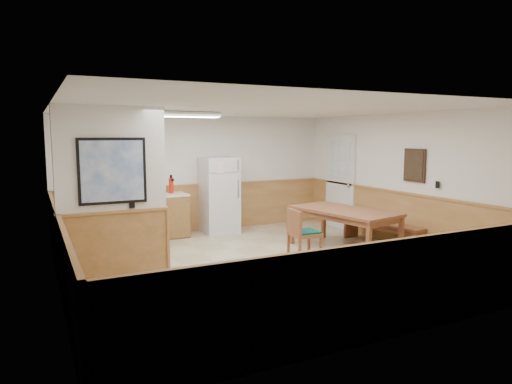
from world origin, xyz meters
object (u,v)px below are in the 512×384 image
refrigerator (219,195)px  soap_bottle (89,193)px  dining_table (344,214)px  dining_chair (300,230)px  dining_bench (383,227)px  fire_extinguisher (171,185)px

refrigerator → soap_bottle: refrigerator is taller
dining_table → dining_chair: bearing=177.7°
dining_table → soap_bottle: 4.78m
refrigerator → dining_bench: refrigerator is taller
dining_table → dining_chair: (-1.03, -0.16, -0.17)m
dining_table → dining_bench: size_ratio=1.18×
dining_table → soap_bottle: size_ratio=9.71×
dining_bench → dining_chair: 1.96m
refrigerator → soap_bottle: size_ratio=7.45×
dining_chair → refrigerator: bearing=102.5°
refrigerator → dining_table: 2.84m
dining_chair → fire_extinguisher: (-1.46, 2.67, 0.57)m
dining_bench → dining_table: bearing=170.7°
dining_bench → dining_chair: (-1.95, -0.14, 0.15)m
fire_extinguisher → soap_bottle: (-1.60, -0.06, -0.06)m
refrigerator → soap_bottle: bearing=179.8°
refrigerator → dining_table: size_ratio=0.77×
fire_extinguisher → soap_bottle: fire_extinguisher is taller
dining_bench → dining_chair: dining_chair is taller
refrigerator → dining_bench: bearing=-45.4°
refrigerator → soap_bottle: 2.63m
dining_table → fire_extinguisher: size_ratio=5.52×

